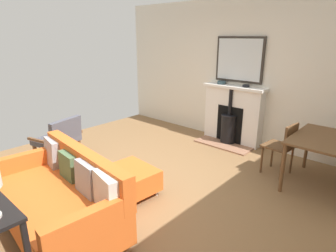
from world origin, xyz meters
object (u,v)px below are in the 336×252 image
Objects in this scene: sofa at (61,197)px; armchair_accent at (60,137)px; mantel_bowl_near at (222,82)px; dining_chair_near_fireplace at (284,144)px; dining_table at (327,145)px; fireplace at (232,117)px; ottoman at (129,179)px; mantel_bowl_far at (246,86)px.

sofa reaches higher than armchair_accent.
mantel_bowl_near is 0.21× the size of armchair_accent.
armchair_accent is 3.55m from dining_chair_near_fireplace.
dining_table is 1.34× the size of dining_chair_near_fireplace.
dining_chair_near_fireplace is (0.74, 1.30, -0.01)m from fireplace.
dining_table reaches higher than ottoman.
dining_table is at bearing 136.36° from ottoman.
dining_table is at bearing 65.08° from mantel_bowl_far.
fireplace is 1.51× the size of dining_chair_near_fireplace.
fireplace is 1.58× the size of armchair_accent.
mantel_bowl_near reaches higher than mantel_bowl_far.
mantel_bowl_far reaches higher than ottoman.
dining_chair_near_fireplace is (-2.85, 1.33, 0.14)m from sofa.
fireplace is 3.20m from armchair_accent.
armchair_accent reaches higher than dining_table.
sofa is 1.80m from armchair_accent.
mantel_bowl_far reaches higher than sofa.
sofa is 3.15m from dining_chair_near_fireplace.
sofa is at bearing 62.15° from armchair_accent.
mantel_bowl_far is 3.72m from sofa.
ottoman is (2.67, 0.01, -0.28)m from fireplace.
ottoman is 0.87× the size of dining_chair_near_fireplace.
mantel_bowl_near is at bearing 154.46° from armchair_accent.
dining_chair_near_fireplace is at bearing 64.28° from mantel_bowl_near.
ottoman is 0.92× the size of armchair_accent.
mantel_bowl_near is 2.35m from dining_table.
fireplace is 1.49m from dining_chair_near_fireplace.
fireplace reaches higher than dining_chair_near_fireplace.
armchair_accent is at bearing -55.44° from dining_chair_near_fireplace.
sofa is 1.68× the size of dining_table.
mantel_bowl_near is at bearing -90.00° from mantel_bowl_far.
sofa is at bearing -0.61° from fireplace.
dining_chair_near_fireplace reaches higher than dining_table.
ottoman is (2.70, -0.22, -0.93)m from mantel_bowl_far.
mantel_bowl_far reaches higher than dining_chair_near_fireplace.
mantel_bowl_far is (-0.00, 0.52, -0.01)m from mantel_bowl_near.
armchair_accent reaches higher than ottoman.
mantel_bowl_near reaches higher than ottoman.
armchair_accent is at bearing -59.90° from dining_table.
fireplace is 9.63× the size of mantel_bowl_far.
mantel_bowl_far is 1.88m from dining_table.
dining_chair_near_fireplace is (0.77, 1.59, -0.67)m from mantel_bowl_near.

